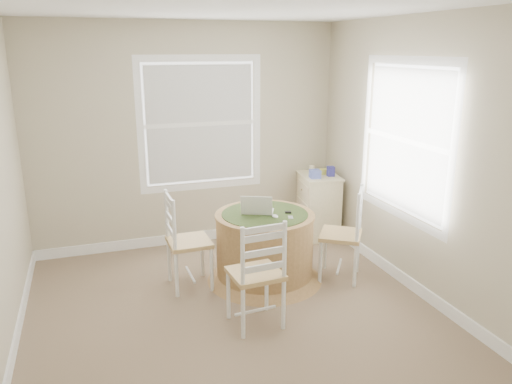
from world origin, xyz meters
name	(u,v)px	position (x,y,z in m)	size (l,w,h in m)	color
room	(244,167)	(0.17, 0.16, 1.30)	(3.64, 3.64, 2.64)	#7E6D50
round_table	(265,244)	(0.50, 0.53, 0.39)	(1.18, 1.18, 0.71)	#A17A48
chair_left	(189,241)	(-0.25, 0.63, 0.47)	(0.42, 0.40, 0.95)	white
chair_near	(255,273)	(0.13, -0.26, 0.47)	(0.42, 0.40, 0.95)	white
chair_right	(341,234)	(1.25, 0.32, 0.47)	(0.42, 0.40, 0.95)	white
laptop	(258,210)	(0.44, 0.58, 0.74)	(0.40, 0.38, 0.22)	white
mouse	(275,216)	(0.56, 0.40, 0.72)	(0.06, 0.09, 0.03)	white
phone	(291,218)	(0.69, 0.33, 0.71)	(0.04, 0.09, 0.02)	#B7BABF
keys	(288,213)	(0.73, 0.47, 0.72)	(0.06, 0.05, 0.03)	black
corner_chest	(318,206)	(1.56, 1.48, 0.40)	(0.52, 0.65, 0.80)	#F6E4B8
tissue_box	(315,174)	(1.44, 1.36, 0.85)	(0.12, 0.12, 0.10)	#5261BC
box_yellow	(323,172)	(1.63, 1.52, 0.83)	(0.15, 0.10, 0.06)	#D5D64B
box_blue	(331,171)	(1.67, 1.38, 0.86)	(0.08, 0.08, 0.12)	navy
cup_cream	(311,169)	(1.51, 1.62, 0.84)	(0.07, 0.07, 0.09)	beige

